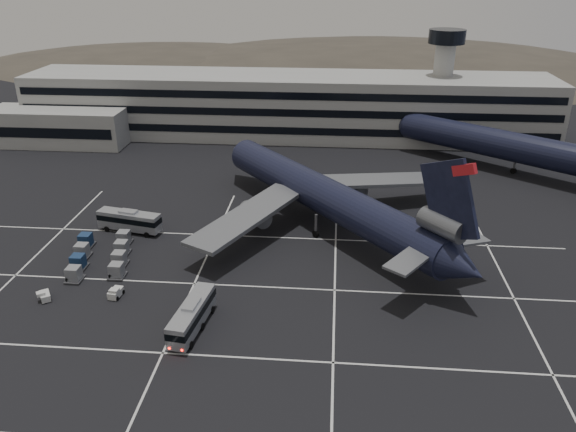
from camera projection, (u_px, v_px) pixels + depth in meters
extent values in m
plane|color=black|center=(235.00, 303.00, 67.94)|extent=(260.00, 260.00, 0.00)
cube|color=silver|center=(219.00, 356.00, 58.89)|extent=(90.00, 0.25, 0.01)
cube|color=silver|center=(240.00, 286.00, 71.56)|extent=(90.00, 0.25, 0.01)
cube|color=silver|center=(256.00, 237.00, 84.23)|extent=(90.00, 0.25, 0.01)
cube|color=silver|center=(23.00, 268.00, 75.74)|extent=(0.25, 55.00, 0.01)
cube|color=silver|center=(198.00, 276.00, 73.84)|extent=(0.25, 55.00, 0.01)
cube|color=silver|center=(335.00, 282.00, 72.42)|extent=(0.25, 55.00, 0.01)
cube|color=silver|center=(510.00, 290.00, 70.68)|extent=(0.25, 55.00, 0.01)
cube|color=gray|center=(287.00, 105.00, 130.19)|extent=(120.00, 18.00, 14.00)
cube|color=black|center=(284.00, 131.00, 123.46)|extent=(118.00, 0.20, 1.60)
cube|color=black|center=(284.00, 113.00, 121.79)|extent=(118.00, 0.20, 1.60)
cube|color=black|center=(284.00, 96.00, 120.24)|extent=(118.00, 0.20, 1.60)
cube|color=gray|center=(59.00, 127.00, 124.52)|extent=(30.00, 10.00, 8.00)
cylinder|color=gray|center=(441.00, 89.00, 127.56)|extent=(4.40, 4.40, 22.00)
cylinder|color=black|center=(447.00, 36.00, 122.76)|extent=(8.00, 8.00, 3.00)
ellipsoid|color=#38332B|center=(163.00, 88.00, 230.94)|extent=(196.00, 140.00, 32.00)
ellipsoid|color=#38332B|center=(383.00, 100.00, 225.09)|extent=(252.00, 180.00, 44.00)
cylinder|color=black|center=(325.00, 196.00, 85.09)|extent=(34.73, 40.69, 5.60)
cone|color=black|center=(239.00, 152.00, 104.75)|extent=(7.18, 7.03, 5.60)
cone|color=black|center=(465.00, 269.00, 65.20)|extent=(7.07, 7.06, 5.04)
cube|color=black|center=(449.00, 200.00, 64.73)|extent=(6.39, 7.65, 10.97)
cube|color=red|center=(464.00, 170.00, 61.85)|extent=(2.47, 2.85, 2.24)
cylinder|color=#595B60|center=(443.00, 225.00, 66.49)|extent=(5.89, 6.35, 2.70)
cube|color=slate|center=(412.00, 258.00, 66.17)|extent=(7.19, 7.86, 0.87)
cube|color=slate|center=(459.00, 240.00, 70.48)|extent=(8.14, 6.29, 0.87)
cube|color=slate|center=(248.00, 216.00, 80.52)|extent=(15.39, 21.94, 1.75)
cylinder|color=#595B60|center=(255.00, 214.00, 85.02)|extent=(5.57, 5.97, 2.70)
cube|color=slate|center=(377.00, 180.00, 93.32)|extent=(22.64, 11.79, 1.75)
cylinder|color=#595B60|center=(351.00, 188.00, 94.75)|extent=(5.57, 5.97, 2.70)
cylinder|color=slate|center=(271.00, 184.00, 97.87)|extent=(0.44, 0.44, 3.00)
cylinder|color=black|center=(271.00, 193.00, 98.55)|extent=(1.08, 1.17, 1.10)
cylinder|color=slate|center=(316.00, 224.00, 83.20)|extent=(0.44, 0.44, 3.00)
cylinder|color=black|center=(316.00, 234.00, 83.89)|extent=(1.08, 1.17, 1.10)
cylinder|color=slate|center=(349.00, 214.00, 86.48)|extent=(0.44, 0.44, 3.00)
cylinder|color=black|center=(349.00, 223.00, 87.17)|extent=(1.08, 1.17, 1.10)
cylinder|color=black|center=(518.00, 148.00, 106.82)|extent=(41.46, 33.71, 5.60)
cone|color=black|center=(400.00, 123.00, 122.92)|extent=(6.98, 7.18, 5.60)
cylinder|color=slate|center=(515.00, 163.00, 108.07)|extent=(0.44, 0.44, 3.00)
cylinder|color=black|center=(513.00, 171.00, 108.76)|extent=(1.18, 1.07, 1.10)
cube|color=gray|center=(192.00, 315.00, 62.56)|extent=(3.47, 9.91, 2.65)
cube|color=black|center=(192.00, 313.00, 62.43)|extent=(3.53, 9.98, 0.84)
cube|color=gray|center=(191.00, 304.00, 61.94)|extent=(1.75, 2.81, 0.31)
cylinder|color=black|center=(172.00, 342.00, 60.34)|extent=(0.39, 0.88, 0.85)
cylinder|color=black|center=(191.00, 345.00, 59.91)|extent=(0.39, 0.88, 0.85)
cylinder|color=black|center=(184.00, 324.00, 63.35)|extent=(0.39, 0.88, 0.85)
cylinder|color=black|center=(202.00, 327.00, 62.92)|extent=(0.39, 0.88, 0.85)
cylinder|color=black|center=(195.00, 307.00, 66.37)|extent=(0.39, 0.88, 0.85)
cylinder|color=black|center=(212.00, 310.00, 65.93)|extent=(0.39, 0.88, 0.85)
cube|color=#FF0C05|center=(169.00, 349.00, 58.80)|extent=(0.23, 0.10, 0.19)
cube|color=#FF0C05|center=(182.00, 350.00, 58.52)|extent=(0.23, 0.10, 0.19)
cube|color=gray|center=(129.00, 220.00, 85.09)|extent=(10.08, 4.23, 2.68)
cube|color=black|center=(129.00, 219.00, 84.96)|extent=(10.15, 4.30, 0.85)
cube|color=gray|center=(128.00, 211.00, 84.47)|extent=(2.92, 1.96, 0.31)
cylinder|color=black|center=(147.00, 235.00, 83.80)|extent=(0.90, 0.46, 0.86)
cylinder|color=black|center=(154.00, 229.00, 85.74)|extent=(0.90, 0.46, 0.86)
cylinder|color=black|center=(126.00, 232.00, 84.71)|extent=(0.90, 0.46, 0.86)
cylinder|color=black|center=(134.00, 226.00, 86.65)|extent=(0.90, 0.46, 0.86)
cylinder|color=black|center=(107.00, 229.00, 85.62)|extent=(0.90, 0.46, 0.86)
cylinder|color=black|center=(115.00, 223.00, 87.57)|extent=(0.90, 0.46, 0.86)
cube|color=silver|center=(116.00, 293.00, 69.06)|extent=(1.44, 2.28, 0.88)
cube|color=silver|center=(113.00, 291.00, 68.38)|extent=(1.18, 1.01, 0.49)
cylinder|color=black|center=(109.00, 298.00, 68.58)|extent=(0.28, 0.57, 0.55)
cylinder|color=black|center=(117.00, 299.00, 68.37)|extent=(0.28, 0.57, 0.55)
cylinder|color=black|center=(115.00, 291.00, 69.97)|extent=(0.28, 0.57, 0.55)
cylinder|color=black|center=(123.00, 292.00, 69.76)|extent=(0.28, 0.57, 0.55)
cube|color=silver|center=(45.00, 296.00, 68.49)|extent=(2.01, 2.26, 0.82)
cube|color=silver|center=(45.00, 294.00, 67.90)|extent=(1.28, 1.23, 0.45)
cylinder|color=black|center=(42.00, 302.00, 67.80)|extent=(0.45, 0.53, 0.51)
cylinder|color=black|center=(51.00, 299.00, 68.23)|extent=(0.45, 0.53, 0.51)
cylinder|color=black|center=(40.00, 296.00, 68.96)|extent=(0.45, 0.53, 0.51)
cylinder|color=black|center=(49.00, 294.00, 69.39)|extent=(0.45, 0.53, 0.51)
cube|color=#2D2D30|center=(75.00, 279.00, 72.67)|extent=(2.56, 2.79, 0.19)
cylinder|color=black|center=(75.00, 280.00, 72.69)|extent=(0.11, 0.21, 0.21)
cube|color=#95989D|center=(74.00, 273.00, 72.27)|extent=(2.02, 2.02, 1.71)
cube|color=#2D2D30|center=(117.00, 276.00, 73.47)|extent=(2.56, 2.79, 0.19)
cylinder|color=black|center=(118.00, 276.00, 73.49)|extent=(0.11, 0.21, 0.21)
cube|color=#95989D|center=(117.00, 270.00, 73.07)|extent=(2.02, 2.02, 1.71)
cube|color=#2D2D30|center=(79.00, 267.00, 75.54)|extent=(2.56, 2.79, 0.19)
cylinder|color=black|center=(79.00, 268.00, 75.57)|extent=(0.11, 0.21, 0.21)
cube|color=navy|center=(78.00, 261.00, 75.14)|extent=(2.02, 2.02, 1.71)
cube|color=#2D2D30|center=(120.00, 264.00, 76.34)|extent=(2.56, 2.79, 0.19)
cylinder|color=black|center=(120.00, 264.00, 76.37)|extent=(0.11, 0.21, 0.21)
cube|color=#95989D|center=(119.00, 258.00, 75.95)|extent=(2.02, 2.02, 1.71)
cube|color=#2D2D30|center=(83.00, 256.00, 78.42)|extent=(2.56, 2.79, 0.19)
cylinder|color=black|center=(83.00, 256.00, 78.44)|extent=(0.11, 0.21, 0.21)
cube|color=#95989D|center=(82.00, 250.00, 78.02)|extent=(2.02, 2.02, 1.71)
cube|color=#2D2D30|center=(122.00, 253.00, 79.22)|extent=(2.56, 2.79, 0.19)
cylinder|color=black|center=(122.00, 253.00, 79.24)|extent=(0.11, 0.21, 0.21)
cube|color=#95989D|center=(122.00, 247.00, 78.82)|extent=(2.02, 2.02, 1.71)
cube|color=#2D2D30|center=(87.00, 245.00, 81.29)|extent=(2.56, 2.79, 0.19)
cylinder|color=black|center=(87.00, 246.00, 81.32)|extent=(0.11, 0.21, 0.21)
cube|color=navy|center=(86.00, 240.00, 80.89)|extent=(2.02, 2.02, 1.71)
cube|color=#2D2D30|center=(125.00, 243.00, 82.09)|extent=(2.56, 2.79, 0.19)
cylinder|color=black|center=(125.00, 243.00, 82.12)|extent=(0.11, 0.21, 0.21)
cube|color=#95989D|center=(124.00, 237.00, 81.70)|extent=(2.02, 2.02, 1.71)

